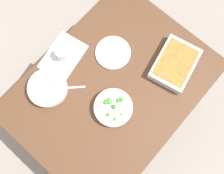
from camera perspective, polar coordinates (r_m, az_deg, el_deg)
The scene contains 9 objects.
ground_plane at distance 2.24m, azimuth 0.00°, elevation -4.45°, with size 6.00×6.00×0.00m, color #9E9389.
dining_table at distance 1.60m, azimuth 0.00°, elevation -0.76°, with size 1.20×0.90×0.74m.
placemat at distance 1.59m, azimuth -11.06°, elevation 6.86°, with size 0.28×0.20×0.00m, color silver.
stew_bowl at distance 1.52m, azimuth -14.40°, elevation -0.23°, with size 0.24×0.24×0.06m.
broccoli_bowl at distance 1.46m, azimuth 0.27°, elevation -4.69°, with size 0.23×0.23×0.07m.
baking_dish at distance 1.56m, azimuth 14.12°, elevation 5.14°, with size 0.34×0.28×0.06m.
drink_cup at distance 1.56m, azimuth -11.31°, elevation 7.32°, with size 0.07×0.07×0.08m.
side_plate at distance 1.57m, azimuth 0.22°, elevation 7.82°, with size 0.22×0.22×0.01m, color white.
spoon_by_stew at distance 1.53m, azimuth -10.32°, elevation -0.21°, with size 0.14×0.14×0.01m.
Camera 1 is at (-0.27, -0.23, 2.21)m, focal length 40.19 mm.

